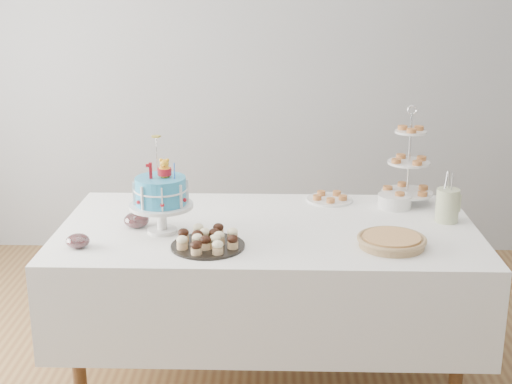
{
  "coord_description": "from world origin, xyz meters",
  "views": [
    {
      "loc": [
        0.03,
        -2.8,
        1.88
      ],
      "look_at": [
        -0.05,
        0.3,
        0.94
      ],
      "focal_mm": 50.0,
      "sensor_mm": 36.0,
      "label": 1
    }
  ],
  "objects_px": {
    "plate_stack": "(394,201)",
    "table": "(268,272)",
    "birthday_cake": "(161,207)",
    "cupcake_tray": "(208,239)",
    "utensil_pitcher": "(448,204)",
    "pastry_plate": "(330,198)",
    "pie": "(392,241)",
    "jam_bowl_a": "(78,241)",
    "jam_bowl_b": "(136,220)",
    "tiered_stand": "(409,163)"
  },
  "relations": [
    {
      "from": "plate_stack",
      "to": "table",
      "type": "bearing_deg",
      "value": -154.45
    },
    {
      "from": "table",
      "to": "birthday_cake",
      "type": "bearing_deg",
      "value": -168.81
    },
    {
      "from": "cupcake_tray",
      "to": "utensil_pitcher",
      "type": "bearing_deg",
      "value": 18.36
    },
    {
      "from": "pastry_plate",
      "to": "pie",
      "type": "bearing_deg",
      "value": -71.22
    },
    {
      "from": "plate_stack",
      "to": "pastry_plate",
      "type": "distance_m",
      "value": 0.33
    },
    {
      "from": "table",
      "to": "pastry_plate",
      "type": "bearing_deg",
      "value": 51.92
    },
    {
      "from": "jam_bowl_a",
      "to": "pastry_plate",
      "type": "bearing_deg",
      "value": 31.65
    },
    {
      "from": "table",
      "to": "birthday_cake",
      "type": "relative_size",
      "value": 4.37
    },
    {
      "from": "pie",
      "to": "plate_stack",
      "type": "relative_size",
      "value": 1.77
    },
    {
      "from": "birthday_cake",
      "to": "pastry_plate",
      "type": "bearing_deg",
      "value": 20.53
    },
    {
      "from": "cupcake_tray",
      "to": "plate_stack",
      "type": "xyz_separation_m",
      "value": [
        0.88,
        0.57,
        -0.0
      ]
    },
    {
      "from": "jam_bowl_a",
      "to": "pie",
      "type": "bearing_deg",
      "value": 2.05
    },
    {
      "from": "pastry_plate",
      "to": "utensil_pitcher",
      "type": "bearing_deg",
      "value": -30.31
    },
    {
      "from": "pastry_plate",
      "to": "jam_bowl_b",
      "type": "height_order",
      "value": "jam_bowl_b"
    },
    {
      "from": "cupcake_tray",
      "to": "plate_stack",
      "type": "relative_size",
      "value": 1.89
    },
    {
      "from": "pie",
      "to": "plate_stack",
      "type": "bearing_deg",
      "value": 79.88
    },
    {
      "from": "pastry_plate",
      "to": "utensil_pitcher",
      "type": "distance_m",
      "value": 0.61
    },
    {
      "from": "birthday_cake",
      "to": "pie",
      "type": "bearing_deg",
      "value": -19.88
    },
    {
      "from": "pastry_plate",
      "to": "jam_bowl_a",
      "type": "height_order",
      "value": "jam_bowl_a"
    },
    {
      "from": "pie",
      "to": "utensil_pitcher",
      "type": "distance_m",
      "value": 0.46
    },
    {
      "from": "table",
      "to": "tiered_stand",
      "type": "distance_m",
      "value": 0.91
    },
    {
      "from": "table",
      "to": "cupcake_tray",
      "type": "bearing_deg",
      "value": -133.04
    },
    {
      "from": "cupcake_tray",
      "to": "utensil_pitcher",
      "type": "distance_m",
      "value": 1.15
    },
    {
      "from": "utensil_pitcher",
      "to": "plate_stack",
      "type": "bearing_deg",
      "value": 143.21
    },
    {
      "from": "table",
      "to": "jam_bowl_b",
      "type": "bearing_deg",
      "value": -177.62
    },
    {
      "from": "pie",
      "to": "jam_bowl_a",
      "type": "height_order",
      "value": "jam_bowl_a"
    },
    {
      "from": "plate_stack",
      "to": "tiered_stand",
      "type": "bearing_deg",
      "value": 45.32
    },
    {
      "from": "plate_stack",
      "to": "jam_bowl_b",
      "type": "xyz_separation_m",
      "value": [
        -1.23,
        -0.33,
        -0.0
      ]
    },
    {
      "from": "birthday_cake",
      "to": "plate_stack",
      "type": "distance_m",
      "value": 1.18
    },
    {
      "from": "table",
      "to": "pastry_plate",
      "type": "height_order",
      "value": "pastry_plate"
    },
    {
      "from": "birthday_cake",
      "to": "pie",
      "type": "distance_m",
      "value": 1.02
    },
    {
      "from": "pie",
      "to": "tiered_stand",
      "type": "bearing_deg",
      "value": 74.56
    },
    {
      "from": "birthday_cake",
      "to": "jam_bowl_a",
      "type": "distance_m",
      "value": 0.39
    },
    {
      "from": "plate_stack",
      "to": "utensil_pitcher",
      "type": "distance_m",
      "value": 0.3
    },
    {
      "from": "cupcake_tray",
      "to": "jam_bowl_a",
      "type": "xyz_separation_m",
      "value": [
        -0.55,
        -0.02,
        -0.01
      ]
    },
    {
      "from": "birthday_cake",
      "to": "utensil_pitcher",
      "type": "relative_size",
      "value": 1.82
    },
    {
      "from": "pastry_plate",
      "to": "jam_bowl_a",
      "type": "relative_size",
      "value": 2.35
    },
    {
      "from": "pastry_plate",
      "to": "tiered_stand",
      "type": "bearing_deg",
      "value": -3.72
    },
    {
      "from": "table",
      "to": "cupcake_tray",
      "type": "relative_size",
      "value": 6.04
    },
    {
      "from": "birthday_cake",
      "to": "tiered_stand",
      "type": "height_order",
      "value": "tiered_stand"
    },
    {
      "from": "plate_stack",
      "to": "jam_bowl_b",
      "type": "distance_m",
      "value": 1.28
    },
    {
      "from": "birthday_cake",
      "to": "plate_stack",
      "type": "height_order",
      "value": "birthday_cake"
    },
    {
      "from": "pie",
      "to": "jam_bowl_a",
      "type": "relative_size",
      "value": 2.95
    },
    {
      "from": "birthday_cake",
      "to": "pie",
      "type": "xyz_separation_m",
      "value": [
        1.01,
        -0.15,
        -0.09
      ]
    },
    {
      "from": "cupcake_tray",
      "to": "jam_bowl_b",
      "type": "bearing_deg",
      "value": 145.08
    },
    {
      "from": "table",
      "to": "jam_bowl_a",
      "type": "height_order",
      "value": "jam_bowl_a"
    },
    {
      "from": "utensil_pitcher",
      "to": "pie",
      "type": "bearing_deg",
      "value": -125.02
    },
    {
      "from": "tiered_stand",
      "to": "plate_stack",
      "type": "bearing_deg",
      "value": -134.68
    },
    {
      "from": "table",
      "to": "utensil_pitcher",
      "type": "distance_m",
      "value": 0.9
    },
    {
      "from": "birthday_cake",
      "to": "utensil_pitcher",
      "type": "height_order",
      "value": "birthday_cake"
    }
  ]
}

